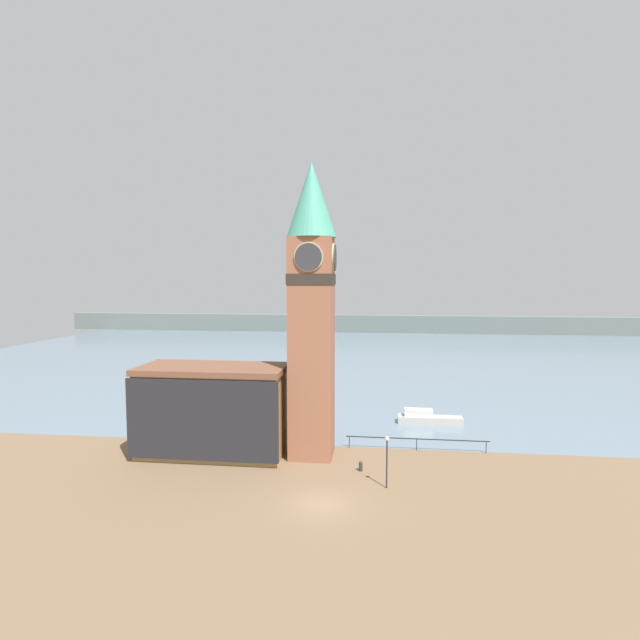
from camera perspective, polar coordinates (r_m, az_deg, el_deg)
The scene contains 9 objects.
ground_plane at distance 36.33m, azimuth 0.13°, elevation -20.32°, with size 160.00×160.00×0.00m, color brown.
water at distance 105.89m, azimuth 4.74°, elevation -3.68°, with size 160.00×120.00×0.00m.
far_shoreline at distance 145.32m, azimuth 5.35°, elevation -0.42°, with size 180.00×3.00×5.00m.
pier_railing at distance 46.84m, azimuth 11.00°, elevation -13.29°, with size 12.71×0.08×1.09m.
clock_tower at distance 42.52m, azimuth -0.95°, elevation 2.02°, with size 4.21×4.21×25.16m.
pier_building at distance 45.38m, azimuth -12.15°, elevation -10.02°, with size 12.87×6.12×7.80m.
boat_near at distance 55.47m, azimuth 12.16°, elevation -10.90°, with size 6.80×1.58×1.51m.
mooring_bollard_near at distance 41.78m, azimuth 4.68°, elevation -16.26°, with size 0.31×0.31×0.80m.
lamp_post at distance 38.12m, azimuth 7.66°, elevation -14.72°, with size 0.32×0.32×3.88m.
Camera 1 is at (3.88, -32.69, 15.35)m, focal length 28.00 mm.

